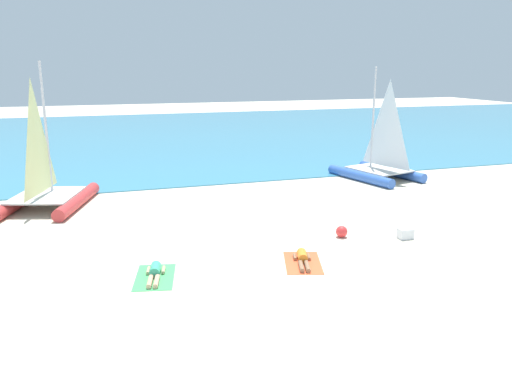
{
  "coord_description": "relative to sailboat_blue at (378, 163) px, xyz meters",
  "views": [
    {
      "loc": [
        -5.86,
        -12.83,
        5.97
      ],
      "look_at": [
        0.0,
        5.36,
        1.2
      ],
      "focal_mm": 35.78,
      "sensor_mm": 36.0,
      "label": 1
    }
  ],
  "objects": [
    {
      "name": "ocean_water",
      "position": [
        -8.64,
        21.16,
        -0.85
      ],
      "size": [
        120.0,
        40.0,
        0.05
      ],
      "primitive_type": "cube",
      "color": "teal",
      "rests_on": "ground"
    },
    {
      "name": "sailboat_blue",
      "position": [
        0.0,
        0.0,
        0.0
      ],
      "size": [
        3.93,
        5.1,
        5.9
      ],
      "rotation": [
        0.0,
        0.0,
        0.26
      ],
      "color": "blue",
      "rests_on": "ground"
    },
    {
      "name": "towel_left",
      "position": [
        -13.09,
        -9.63,
        -0.87
      ],
      "size": [
        1.47,
        2.09,
        0.01
      ],
      "primitive_type": "cube",
      "rotation": [
        0.0,
        0.0,
        -0.21
      ],
      "color": "#4CB266",
      "rests_on": "ground"
    },
    {
      "name": "sailboat_red",
      "position": [
        -16.55,
        -0.72,
        0.04
      ],
      "size": [
        4.25,
        5.38,
        6.15
      ],
      "rotation": [
        0.0,
        0.0,
        -0.3
      ],
      "color": "#CC3838",
      "rests_on": "ground"
    },
    {
      "name": "beach_ball",
      "position": [
        -6.3,
        -8.08,
        -0.67
      ],
      "size": [
        0.41,
        0.41,
        0.41
      ],
      "primitive_type": "sphere",
      "color": "red",
      "rests_on": "ground"
    },
    {
      "name": "sunbather_left",
      "position": [
        -13.07,
        -9.56,
        -0.75
      ],
      "size": [
        0.72,
        1.56,
        0.3
      ],
      "rotation": [
        0.0,
        0.0,
        -0.21
      ],
      "color": "#3FB28C",
      "rests_on": "towel_left"
    },
    {
      "name": "sunbather_right",
      "position": [
        -8.56,
        -9.86,
        -0.75
      ],
      "size": [
        0.84,
        1.54,
        0.3
      ],
      "rotation": [
        0.0,
        0.0,
        -0.3
      ],
      "color": "orange",
      "rests_on": "towel_right"
    },
    {
      "name": "cooler_box",
      "position": [
        -4.22,
        -8.91,
        -0.7
      ],
      "size": [
        0.5,
        0.36,
        0.36
      ],
      "primitive_type": "cube",
      "color": "white",
      "rests_on": "ground"
    },
    {
      "name": "towel_right",
      "position": [
        -8.58,
        -9.93,
        -0.87
      ],
      "size": [
        1.62,
        2.14,
        0.01
      ],
      "primitive_type": "cube",
      "rotation": [
        0.0,
        0.0,
        -0.3
      ],
      "color": "#EA5933",
      "rests_on": "ground"
    },
    {
      "name": "ground_plane",
      "position": [
        -8.64,
        -0.75,
        -0.88
      ],
      "size": [
        120.0,
        120.0,
        0.0
      ],
      "primitive_type": "plane",
      "color": "beige"
    }
  ]
}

